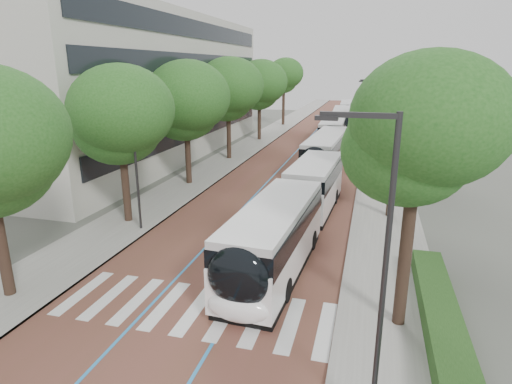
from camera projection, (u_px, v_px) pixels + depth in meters
ground at (179, 324)px, 15.59m from camera, size 160.00×160.00×0.00m
road at (318, 143)px, 52.63m from camera, size 11.00×140.00×0.02m
sidewalk_left at (259, 140)px, 54.50m from camera, size 4.00×140.00×0.12m
sidewalk_right at (381, 145)px, 50.74m from camera, size 4.00×140.00×0.12m
kerb_left at (274, 140)px, 54.02m from camera, size 0.20×140.00×0.14m
kerb_right at (365, 144)px, 51.21m from camera, size 0.20×140.00×0.14m
zebra_crossing at (195, 309)px, 16.46m from camera, size 10.55×3.60×0.01m
lane_line_left at (305, 142)px, 53.03m from camera, size 0.12×126.00×0.01m
lane_line_right at (331, 143)px, 52.23m from camera, size 0.12×126.00×0.01m
office_building at (119, 87)px, 44.43m from camera, size 18.11×40.00×14.00m
hedge at (450, 353)px, 13.16m from camera, size 1.20×14.00×0.80m
streetlight_near at (378, 257)px, 9.80m from camera, size 1.82×0.20×8.00m
streetlight_far at (377, 123)px, 32.95m from camera, size 1.82×0.20×8.00m
lamp_post_left at (136, 160)px, 23.37m from camera, size 0.14×0.14×8.00m
trees_left at (216, 96)px, 38.39m from camera, size 6.49×60.77×9.79m
trees_right at (393, 108)px, 31.95m from camera, size 5.15×46.91×8.97m
lead_bus at (294, 212)px, 22.53m from camera, size 3.52×18.51×3.20m
bus_queued_0 at (325, 153)px, 37.97m from camera, size 3.10×12.50×3.20m
bus_queued_1 at (333, 133)px, 49.84m from camera, size 2.87×12.46×3.20m
bus_queued_2 at (342, 120)px, 61.54m from camera, size 3.12×12.50×3.20m
bus_queued_3 at (348, 111)px, 73.77m from camera, size 3.09×12.50×3.20m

